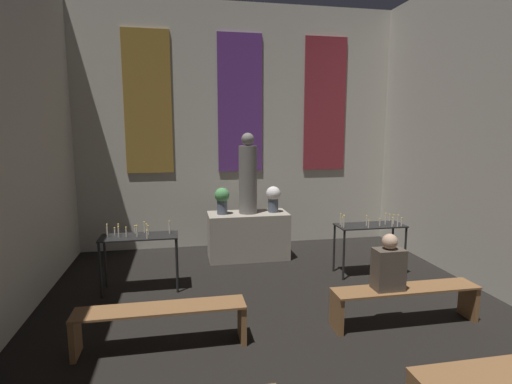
# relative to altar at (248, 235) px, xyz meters

# --- Properties ---
(wall_back) EXTENTS (6.70, 0.16, 4.90)m
(wall_back) POSITION_rel_altar_xyz_m (0.00, 1.00, 2.04)
(wall_back) COLOR beige
(wall_back) RESTS_ON ground_plane
(altar) EXTENTS (1.49, 0.68, 0.87)m
(altar) POSITION_rel_altar_xyz_m (0.00, 0.00, 0.00)
(altar) COLOR gray
(altar) RESTS_ON ground_plane
(statue) EXTENTS (0.34, 0.34, 1.49)m
(statue) POSITION_rel_altar_xyz_m (0.00, -0.00, 1.13)
(statue) COLOR slate
(statue) RESTS_ON altar
(flower_vase_left) EXTENTS (0.27, 0.27, 0.49)m
(flower_vase_left) POSITION_rel_altar_xyz_m (-0.49, 0.00, 0.72)
(flower_vase_left) COLOR #4C5666
(flower_vase_left) RESTS_ON altar
(flower_vase_right) EXTENTS (0.27, 0.27, 0.49)m
(flower_vase_right) POSITION_rel_altar_xyz_m (0.49, 0.00, 0.72)
(flower_vase_right) COLOR #4C5666
(flower_vase_right) RESTS_ON altar
(candle_rack_left) EXTENTS (1.14, 0.47, 1.05)m
(candle_rack_left) POSITION_rel_altar_xyz_m (-1.86, -1.22, 0.29)
(candle_rack_left) COLOR black
(candle_rack_left) RESTS_ON ground_plane
(candle_rack_right) EXTENTS (1.14, 0.47, 1.05)m
(candle_rack_right) POSITION_rel_altar_xyz_m (1.86, -1.23, 0.29)
(candle_rack_right) COLOR black
(candle_rack_right) RESTS_ON ground_plane
(pew_back_left) EXTENTS (1.87, 0.36, 0.48)m
(pew_back_left) POSITION_rel_altar_xyz_m (-1.48, -2.97, -0.09)
(pew_back_left) COLOR brown
(pew_back_left) RESTS_ON ground_plane
(pew_back_right) EXTENTS (1.87, 0.36, 0.48)m
(pew_back_right) POSITION_rel_altar_xyz_m (1.48, -2.97, -0.09)
(pew_back_right) COLOR brown
(pew_back_right) RESTS_ON ground_plane
(person_seated) EXTENTS (0.36, 0.24, 0.70)m
(person_seated) POSITION_rel_altar_xyz_m (1.23, -2.97, 0.35)
(person_seated) COLOR #4C4238
(person_seated) RESTS_ON pew_back_right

